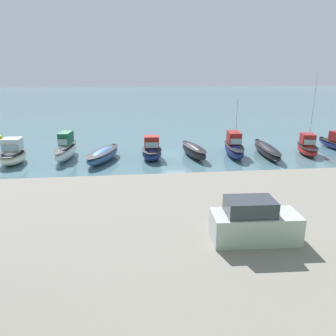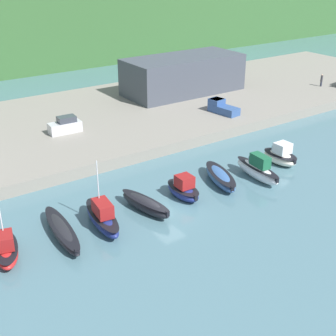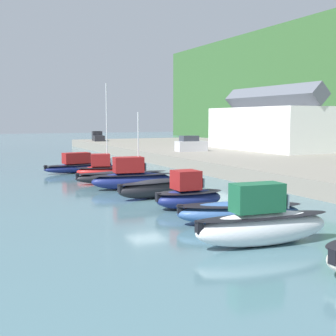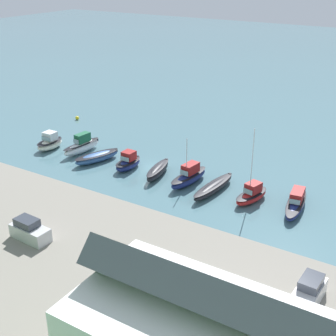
{
  "view_description": "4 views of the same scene",
  "coord_description": "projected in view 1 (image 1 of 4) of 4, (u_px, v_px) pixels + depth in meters",
  "views": [
    {
      "loc": [
        5.08,
        36.81,
        9.46
      ],
      "look_at": [
        2.01,
        9.65,
        1.24
      ],
      "focal_mm": 35.0,
      "sensor_mm": 36.0,
      "label": 1
    },
    {
      "loc": [
        -22.47,
        -32.22,
        22.96
      ],
      "look_at": [
        2.62,
        4.08,
        2.52
      ],
      "focal_mm": 50.0,
      "sensor_mm": 36.0,
      "label": 2
    },
    {
      "loc": [
        29.53,
        -12.3,
        5.85
      ],
      "look_at": [
        -2.46,
        2.84,
        2.1
      ],
      "focal_mm": 50.0,
      "sensor_mm": 36.0,
      "label": 3
    },
    {
      "loc": [
        -32.8,
        49.05,
        26.68
      ],
      "look_at": [
        -4.4,
        3.16,
        2.36
      ],
      "focal_mm": 50.0,
      "sensor_mm": 36.0,
      "label": 4
    }
  ],
  "objects": [
    {
      "name": "quay_promenade",
      "position": [
        270.0,
        307.0,
        12.6
      ],
      "size": [
        137.79,
        30.2,
        1.41
      ],
      "color": "gray",
      "rests_on": "ground_plane"
    },
    {
      "name": "moored_boat_7",
      "position": [
        66.0,
        149.0,
        36.06
      ],
      "size": [
        2.21,
        7.02,
        2.93
      ],
      "rotation": [
        0.0,
        0.0,
        -0.09
      ],
      "color": "white",
      "rests_on": "ground_plane"
    },
    {
      "name": "moored_boat_2",
      "position": [
        267.0,
        150.0,
        37.44
      ],
      "size": [
        2.37,
        8.68,
        1.16
      ],
      "rotation": [
        0.0,
        0.0,
        -0.09
      ],
      "color": "black",
      "rests_on": "ground_plane"
    },
    {
      "name": "moored_boat_6",
      "position": [
        103.0,
        155.0,
        35.2
      ],
      "size": [
        4.21,
        7.36,
        1.3
      ],
      "rotation": [
        0.0,
        0.0,
        -0.33
      ],
      "color": "#33568E",
      "rests_on": "ground_plane"
    },
    {
      "name": "moored_boat_8",
      "position": [
        13.0,
        154.0,
        34.19
      ],
      "size": [
        2.5,
        4.69,
        2.66
      ],
      "rotation": [
        0.0,
        0.0,
        0.01
      ],
      "color": "white",
      "rests_on": "ground_plane"
    },
    {
      "name": "moored_boat_1",
      "position": [
        307.0,
        147.0,
        38.1
      ],
      "size": [
        3.19,
        5.68,
        9.31
      ],
      "rotation": [
        0.0,
        0.0,
        -0.25
      ],
      "color": "red",
      "rests_on": "ground_plane"
    },
    {
      "name": "parked_car_0",
      "position": [
        254.0,
        223.0,
        15.91
      ],
      "size": [
        4.28,
        1.99,
        2.16
      ],
      "rotation": [
        0.0,
        0.0,
        1.53
      ],
      "color": "#B7B7BC",
      "rests_on": "quay_promenade"
    },
    {
      "name": "ground_plane",
      "position": [
        176.0,
        154.0,
        38.3
      ],
      "size": [
        320.0,
        320.0,
        0.0
      ],
      "primitive_type": "plane",
      "color": "#476B75"
    },
    {
      "name": "mooring_buoy_0",
      "position": [
        0.0,
        138.0,
        45.9
      ],
      "size": [
        0.67,
        0.67,
        0.67
      ],
      "color": "yellow",
      "rests_on": "ground_plane"
    },
    {
      "name": "moored_boat_4",
      "position": [
        194.0,
        151.0,
        36.79
      ],
      "size": [
        2.62,
        6.74,
        1.41
      ],
      "rotation": [
        0.0,
        0.0,
        0.17
      ],
      "color": "black",
      "rests_on": "ground_plane"
    },
    {
      "name": "moored_boat_3",
      "position": [
        234.0,
        147.0,
        37.35
      ],
      "size": [
        2.72,
        7.16,
        6.38
      ],
      "rotation": [
        0.0,
        0.0,
        -0.12
      ],
      "color": "navy",
      "rests_on": "ground_plane"
    },
    {
      "name": "moored_boat_5",
      "position": [
        152.0,
        151.0,
        36.05
      ],
      "size": [
        2.31,
        4.73,
        2.51
      ],
      "rotation": [
        0.0,
        0.0,
        -0.03
      ],
      "color": "navy",
      "rests_on": "ground_plane"
    }
  ]
}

